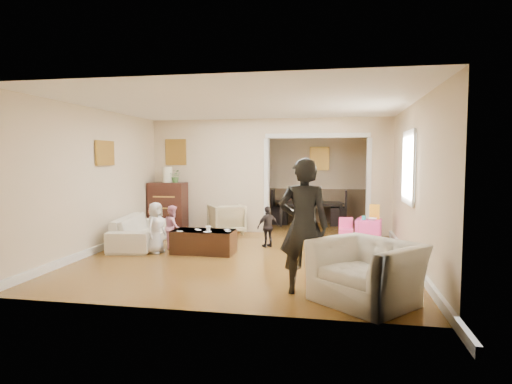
% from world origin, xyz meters
% --- Properties ---
extents(floor, '(7.00, 7.00, 0.00)m').
position_xyz_m(floor, '(0.00, 0.00, 0.00)').
color(floor, olive).
rests_on(floor, ground).
extents(partition_left, '(2.75, 0.18, 2.60)m').
position_xyz_m(partition_left, '(-1.38, 1.80, 1.30)').
color(partition_left, beige).
rests_on(partition_left, ground).
extents(partition_right, '(0.55, 0.18, 2.60)m').
position_xyz_m(partition_right, '(2.48, 1.80, 1.30)').
color(partition_right, beige).
rests_on(partition_right, ground).
extents(partition_header, '(2.22, 0.18, 0.35)m').
position_xyz_m(partition_header, '(1.10, 1.80, 2.42)').
color(partition_header, beige).
rests_on(partition_header, partition_right).
extents(window_pane, '(0.03, 0.95, 1.10)m').
position_xyz_m(window_pane, '(2.73, -0.40, 1.55)').
color(window_pane, white).
rests_on(window_pane, ground).
extents(framed_art_partition, '(0.45, 0.03, 0.55)m').
position_xyz_m(framed_art_partition, '(-2.20, 1.70, 1.85)').
color(framed_art_partition, brown).
rests_on(framed_art_partition, partition_left).
extents(framed_art_sofa_wall, '(0.03, 0.55, 0.40)m').
position_xyz_m(framed_art_sofa_wall, '(-2.71, -0.60, 1.80)').
color(framed_art_sofa_wall, brown).
extents(framed_art_alcove, '(0.45, 0.03, 0.55)m').
position_xyz_m(framed_art_alcove, '(1.10, 3.44, 1.70)').
color(framed_art_alcove, brown).
extents(sofa, '(1.06, 2.03, 0.56)m').
position_xyz_m(sofa, '(-2.24, -0.15, 0.28)').
color(sofa, beige).
rests_on(sofa, ground).
extents(armchair_back, '(1.00, 1.00, 0.67)m').
position_xyz_m(armchair_back, '(-0.91, 1.41, 0.33)').
color(armchair_back, tan).
rests_on(armchair_back, ground).
extents(armchair_front, '(1.48, 1.47, 0.72)m').
position_xyz_m(armchair_front, '(1.89, -2.86, 0.36)').
color(armchair_front, beige).
rests_on(armchair_front, ground).
extents(dresser, '(0.83, 0.47, 1.15)m').
position_xyz_m(dresser, '(-2.30, 1.41, 0.57)').
color(dresser, '#34150F').
rests_on(dresser, ground).
extents(table_lamp, '(0.22, 0.22, 0.36)m').
position_xyz_m(table_lamp, '(-2.30, 1.41, 1.33)').
color(table_lamp, '#F5EFC8').
rests_on(table_lamp, dresser).
extents(potted_plant, '(0.26, 0.23, 0.29)m').
position_xyz_m(potted_plant, '(-2.10, 1.41, 1.29)').
color(potted_plant, '#3D672D').
rests_on(potted_plant, dresser).
extents(coffee_table, '(1.11, 0.57, 0.41)m').
position_xyz_m(coffee_table, '(-0.80, -0.65, 0.21)').
color(coffee_table, '#381D11').
rests_on(coffee_table, ground).
extents(coffee_cup, '(0.10, 0.10, 0.09)m').
position_xyz_m(coffee_cup, '(-0.70, -0.70, 0.46)').
color(coffee_cup, white).
rests_on(coffee_cup, coffee_table).
extents(play_table, '(0.55, 0.55, 0.47)m').
position_xyz_m(play_table, '(2.19, 0.91, 0.23)').
color(play_table, '#FF43AE').
rests_on(play_table, ground).
extents(cereal_box, '(0.21, 0.10, 0.30)m').
position_xyz_m(cereal_box, '(2.31, 1.01, 0.62)').
color(cereal_box, yellow).
rests_on(cereal_box, play_table).
extents(cyan_cup, '(0.08, 0.08, 0.08)m').
position_xyz_m(cyan_cup, '(2.09, 0.86, 0.51)').
color(cyan_cup, '#23B0AC').
rests_on(cyan_cup, play_table).
extents(toy_block, '(0.09, 0.07, 0.05)m').
position_xyz_m(toy_block, '(2.07, 1.03, 0.49)').
color(toy_block, red).
rests_on(toy_block, play_table).
extents(play_bowl, '(0.23, 0.23, 0.05)m').
position_xyz_m(play_bowl, '(2.24, 0.79, 0.49)').
color(play_bowl, white).
rests_on(play_bowl, play_table).
extents(dining_table, '(1.82, 1.25, 0.58)m').
position_xyz_m(dining_table, '(0.86, 3.05, 0.29)').
color(dining_table, black).
rests_on(dining_table, ground).
extents(adult_person, '(0.64, 0.43, 1.71)m').
position_xyz_m(adult_person, '(1.13, -2.64, 0.85)').
color(adult_person, black).
rests_on(adult_person, ground).
extents(child_kneel_a, '(0.37, 0.50, 0.92)m').
position_xyz_m(child_kneel_a, '(-1.65, -0.80, 0.46)').
color(child_kneel_a, silver).
rests_on(child_kneel_a, ground).
extents(child_kneel_b, '(0.42, 0.48, 0.82)m').
position_xyz_m(child_kneel_b, '(-1.50, -0.35, 0.41)').
color(child_kneel_b, pink).
rests_on(child_kneel_b, ground).
extents(child_toddler, '(0.48, 0.44, 0.79)m').
position_xyz_m(child_toddler, '(0.25, 0.10, 0.39)').
color(child_toddler, black).
rests_on(child_toddler, ground).
extents(craft_papers, '(0.95, 0.45, 0.00)m').
position_xyz_m(craft_papers, '(-0.74, -0.68, 0.42)').
color(craft_papers, white).
rests_on(craft_papers, coffee_table).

